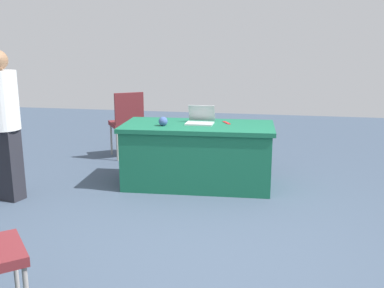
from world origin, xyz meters
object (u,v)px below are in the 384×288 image
(yarn_ball, at_px, (163,121))
(person_attendee_standing, at_px, (3,119))
(table_foreground, at_px, (198,155))
(chair_near_front, at_px, (127,120))
(scissors_red, at_px, (227,123))
(laptop_silver, at_px, (200,120))

(yarn_ball, bearing_deg, person_attendee_standing, 24.50)
(table_foreground, bearing_deg, yarn_ball, 22.71)
(chair_near_front, distance_m, scissors_red, 1.80)
(table_foreground, distance_m, yarn_ball, 0.58)
(chair_near_front, xyz_separation_m, laptop_silver, (-1.24, 0.99, 0.21))
(table_foreground, distance_m, chair_near_front, 1.63)
(laptop_silver, bearing_deg, table_foreground, 75.07)
(scissors_red, bearing_deg, laptop_silver, -101.99)
(table_foreground, height_order, person_attendee_standing, person_attendee_standing)
(chair_near_front, height_order, laptop_silver, chair_near_front)
(yarn_ball, distance_m, scissors_red, 0.76)
(table_foreground, bearing_deg, person_attendee_standing, 24.15)
(laptop_silver, bearing_deg, chair_near_front, -38.22)
(table_foreground, xyz_separation_m, person_attendee_standing, (1.92, 0.86, 0.52))
(table_foreground, xyz_separation_m, scissors_red, (-0.32, -0.15, 0.37))
(table_foreground, height_order, yarn_ball, yarn_ball)
(table_foreground, distance_m, laptop_silver, 0.41)
(table_foreground, bearing_deg, chair_near_front, -40.69)
(table_foreground, distance_m, scissors_red, 0.51)
(person_attendee_standing, height_order, yarn_ball, person_attendee_standing)
(laptop_silver, distance_m, scissors_red, 0.32)
(chair_near_front, xyz_separation_m, person_attendee_standing, (0.70, 1.91, 0.32))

